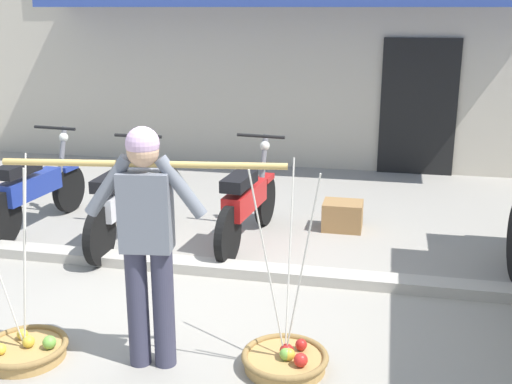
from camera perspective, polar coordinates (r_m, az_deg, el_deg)
name	(u,v)px	position (r m, az deg, el deg)	size (l,w,h in m)	color
ground_plane	(196,305)	(5.50, -5.42, -10.02)	(90.00, 90.00, 0.00)	gray
sidewalk_curb	(218,268)	(6.09, -3.43, -6.77)	(20.00, 0.24, 0.10)	#AEA89C
fruit_vendor	(147,233)	(4.31, -9.72, -3.61)	(1.85, 0.31, 1.70)	#38384C
fruit_basket_left_side	(25,349)	(4.97, -19.92, -13.01)	(0.61, 0.61, 1.45)	#B2894C
fruit_basket_right_side	(286,359)	(4.58, 2.66, -14.64)	(0.61, 0.61, 1.45)	#B2894C
motorcycle_nearest_shop	(34,190)	(7.56, -19.18, 0.19)	(0.54, 1.82, 1.09)	black
motorcycle_second_in_row	(123,203)	(6.82, -11.76, -0.93)	(0.54, 1.82, 1.09)	black
motorcycle_third_in_row	(247,203)	(6.68, -0.81, -0.95)	(0.54, 1.82, 1.09)	black
storefront_building	(311,25)	(12.25, 4.91, 14.66)	(13.00, 6.00, 4.20)	beige
wooden_crate	(343,216)	(7.26, 7.74, -2.11)	(0.44, 0.36, 0.32)	olive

